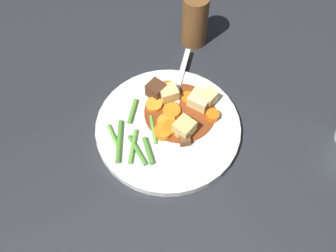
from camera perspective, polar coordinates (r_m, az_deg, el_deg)
name	(u,v)px	position (r m, az deg, el deg)	size (l,w,h in m)	color
ground_plane	(168,130)	(0.78, 0.00, -0.57)	(3.00, 3.00, 0.00)	#26282D
dinner_plate	(168,128)	(0.78, 0.00, -0.29)	(0.26, 0.26, 0.01)	white
stew_sauce	(180,112)	(0.78, 1.57, 1.83)	(0.13, 0.13, 0.00)	brown
carrot_slice_0	(154,105)	(0.79, -1.81, 2.80)	(0.03, 0.03, 0.01)	orange
carrot_slice_1	(163,132)	(0.76, -0.68, -0.79)	(0.03, 0.03, 0.01)	orange
carrot_slice_2	(188,98)	(0.80, 2.63, 3.74)	(0.03, 0.03, 0.01)	orange
carrot_slice_3	(171,128)	(0.76, 0.33, -0.28)	(0.03, 0.03, 0.01)	orange
carrot_slice_4	(165,123)	(0.77, -0.46, 0.39)	(0.03, 0.03, 0.01)	orange
carrot_slice_5	(212,116)	(0.78, 5.88, 1.37)	(0.02, 0.02, 0.01)	orange
carrot_slice_6	(167,89)	(0.81, -0.08, 4.84)	(0.04, 0.04, 0.01)	orange
carrot_slice_7	(172,111)	(0.78, 0.49, 1.99)	(0.03, 0.03, 0.01)	orange
potato_chunk_0	(184,128)	(0.75, 2.17, -0.30)	(0.03, 0.03, 0.03)	#DBBC6B
potato_chunk_1	(200,100)	(0.79, 4.25, 3.47)	(0.04, 0.04, 0.03)	#EAD68C
potato_chunk_2	(169,94)	(0.79, 0.08, 4.28)	(0.03, 0.03, 0.03)	#E5CC7A
potato_chunk_3	(209,98)	(0.79, 5.37, 3.69)	(0.03, 0.02, 0.03)	#E5CC7A
meat_chunk_0	(184,138)	(0.75, 2.15, -1.63)	(0.02, 0.02, 0.02)	brown
meat_chunk_1	(156,90)	(0.80, -1.57, 4.77)	(0.03, 0.03, 0.03)	#4C2B19
green_bean_0	(133,111)	(0.78, -4.68, 1.96)	(0.01, 0.01, 0.05)	#599E38
green_bean_1	(153,130)	(0.76, -1.96, -0.48)	(0.01, 0.01, 0.06)	#66AD42
green_bean_2	(137,150)	(0.74, -4.05, -3.19)	(0.01, 0.01, 0.06)	#4C8E33
green_bean_3	(114,137)	(0.76, -7.16, -1.45)	(0.01, 0.01, 0.05)	#66AD42
green_bean_4	(119,141)	(0.75, -6.42, -2.00)	(0.01, 0.01, 0.08)	#4C8E33
green_bean_5	(133,146)	(0.75, -4.63, -2.68)	(0.01, 0.01, 0.07)	#66AD42
green_bean_6	(148,151)	(0.74, -2.60, -3.25)	(0.01, 0.01, 0.05)	#4C8E33
fork	(178,86)	(0.82, 1.33, 5.31)	(0.13, 0.14, 0.00)	silver
pepper_mill	(195,20)	(0.88, 3.55, 13.74)	(0.05, 0.05, 0.11)	brown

